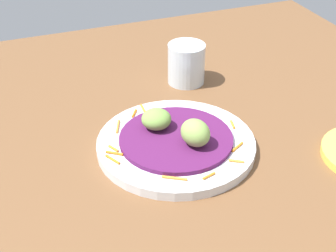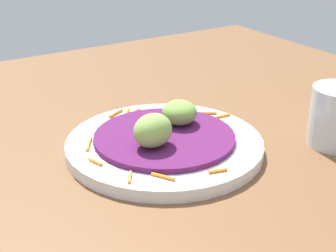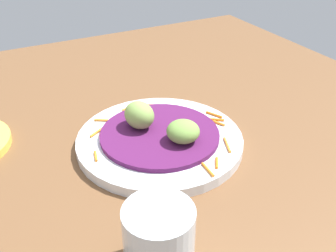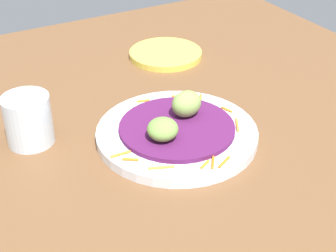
{
  "view_description": "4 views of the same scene",
  "coord_description": "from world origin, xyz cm",
  "views": [
    {
      "loc": [
        27.6,
        61.31,
        50.31
      ],
      "look_at": [
        3.83,
        -0.6,
        6.35
      ],
      "focal_mm": 53.07,
      "sensor_mm": 36.0,
      "label": 1
    },
    {
      "loc": [
        -48.8,
        31.9,
        32.75
      ],
      "look_at": [
        0.98,
        0.5,
        6.38
      ],
      "focal_mm": 54.63,
      "sensor_mm": 36.0,
      "label": 2
    },
    {
      "loc": [
        -20.08,
        -46.11,
        37.17
      ],
      "look_at": [
        4.02,
        -0.19,
        5.23
      ],
      "focal_mm": 42.01,
      "sensor_mm": 36.0,
      "label": 3
    },
    {
      "loc": [
        61.34,
        -34.49,
        47.7
      ],
      "look_at": [
        2.53,
        -1.57,
        4.7
      ],
      "focal_mm": 54.16,
      "sensor_mm": 36.0,
      "label": 4
    }
  ],
  "objects": [
    {
      "name": "guac_scoop_left",
      "position": [
        0.6,
        2.96,
        6.51
      ],
      "size": [
        5.37,
        6.07,
        4.3
      ],
      "primitive_type": "ellipsoid",
      "rotation": [
        0.0,
        0.0,
        4.94
      ],
      "color": "#84A851",
      "rests_on": "cabbage_bed"
    },
    {
      "name": "water_glass",
      "position": [
        -7.83,
        -20.77,
        6.04
      ],
      "size": [
        7.43,
        7.43,
        8.09
      ],
      "primitive_type": "cylinder",
      "color": "silver",
      "rests_on": "table_surface"
    },
    {
      "name": "table_surface",
      "position": [
        0.0,
        0.0,
        1.0
      ],
      "size": [
        110.0,
        110.0,
        2.0
      ],
      "primitive_type": "cube",
      "color": "brown",
      "rests_on": "ground"
    },
    {
      "name": "guac_scoop_center",
      "position": [
        4.7,
        -3.7,
        6.01
      ],
      "size": [
        6.75,
        6.69,
        3.29
      ],
      "primitive_type": "ellipsoid",
      "rotation": [
        0.0,
        0.0,
        4.16
      ],
      "color": "#759E47",
      "rests_on": "cabbage_bed"
    },
    {
      "name": "cabbage_bed",
      "position": [
        2.65,
        -0.37,
        3.99
      ],
      "size": [
        18.61,
        18.61,
        0.75
      ],
      "primitive_type": "cylinder",
      "color": "#51194C",
      "rests_on": "main_plate"
    },
    {
      "name": "carrot_garnish",
      "position": [
        5.14,
        0.29,
        3.81
      ],
      "size": [
        23.09,
        23.3,
        0.4
      ],
      "color": "orange",
      "rests_on": "main_plate"
    },
    {
      "name": "side_plate_small",
      "position": [
        -25.45,
        13.52,
        2.64
      ],
      "size": [
        15.41,
        15.41,
        1.29
      ],
      "primitive_type": "cylinder",
      "color": "#E0CC4C",
      "rests_on": "table_surface"
    },
    {
      "name": "main_plate",
      "position": [
        2.65,
        -0.37,
        2.8
      ],
      "size": [
        25.97,
        25.97,
        1.61
      ],
      "primitive_type": "cylinder",
      "color": "silver",
      "rests_on": "table_surface"
    }
  ]
}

